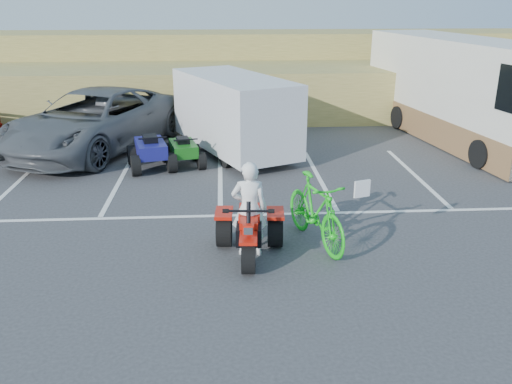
{
  "coord_description": "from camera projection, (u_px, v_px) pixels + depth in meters",
  "views": [
    {
      "loc": [
        0.09,
        -8.96,
        4.69
      ],
      "look_at": [
        0.73,
        1.17,
        1.0
      ],
      "focal_mm": 38.0,
      "sensor_mm": 36.0,
      "label": 1
    }
  ],
  "objects": [
    {
      "name": "grey_pickup",
      "position": [
        94.0,
        121.0,
        17.17
      ],
      "size": [
        5.68,
        7.55,
        1.91
      ],
      "primitive_type": "imported",
      "rotation": [
        0.0,
        0.0,
        -0.42
      ],
      "color": "#4C4F54",
      "rests_on": "ground"
    },
    {
      "name": "grass_embankment",
      "position": [
        219.0,
        74.0,
        24.04
      ],
      "size": [
        40.0,
        8.5,
        3.1
      ],
      "color": "olive",
      "rests_on": "ground"
    },
    {
      "name": "ground",
      "position": [
        221.0,
        265.0,
        10.0
      ],
      "size": [
        100.0,
        100.0,
        0.0
      ],
      "primitive_type": "plane",
      "color": "#353537",
      "rests_on": "ground"
    },
    {
      "name": "rv_motorhome",
      "position": [
        457.0,
        97.0,
        18.36
      ],
      "size": [
        3.78,
        9.54,
        3.34
      ],
      "rotation": [
        0.0,
        0.0,
        0.16
      ],
      "color": "silver",
      "rests_on": "ground"
    },
    {
      "name": "cargo_trailer",
      "position": [
        234.0,
        112.0,
        16.72
      ],
      "size": [
        3.97,
        5.54,
        2.4
      ],
      "rotation": [
        0.0,
        0.0,
        0.42
      ],
      "color": "silver",
      "rests_on": "ground"
    },
    {
      "name": "green_dirt_bike",
      "position": [
        316.0,
        211.0,
        10.65
      ],
      "size": [
        1.34,
        2.42,
        1.4
      ],
      "primitive_type": "imported",
      "rotation": [
        0.0,
        0.0,
        0.31
      ],
      "color": "#14BF19",
      "rests_on": "ground"
    },
    {
      "name": "quad_atv_green",
      "position": [
        184.0,
        166.0,
        15.86
      ],
      "size": [
        1.37,
        1.65,
        0.95
      ],
      "primitive_type": null,
      "rotation": [
        0.0,
        0.0,
        0.22
      ],
      "color": "#135513",
      "rests_on": "ground"
    },
    {
      "name": "red_trike_atv",
      "position": [
        249.0,
        257.0,
        10.33
      ],
      "size": [
        1.47,
        1.88,
        1.16
      ],
      "primitive_type": null,
      "rotation": [
        0.0,
        0.0,
        -0.07
      ],
      "color": "red",
      "rests_on": "ground"
    },
    {
      "name": "quad_atv_blue",
      "position": [
        152.0,
        168.0,
        15.62
      ],
      "size": [
        1.6,
        1.9,
        1.08
      ],
      "primitive_type": null,
      "rotation": [
        0.0,
        0.0,
        0.24
      ],
      "color": "navy",
      "rests_on": "ground"
    },
    {
      "name": "parking_stripes",
      "position": [
        254.0,
        190.0,
        13.87
      ],
      "size": [
        28.0,
        5.16,
        0.01
      ],
      "color": "white",
      "rests_on": "ground"
    },
    {
      "name": "rider",
      "position": [
        249.0,
        209.0,
        10.16
      ],
      "size": [
        0.7,
        0.49,
        1.85
      ],
      "primitive_type": "imported",
      "rotation": [
        0.0,
        0.0,
        3.07
      ],
      "color": "white",
      "rests_on": "ground"
    }
  ]
}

